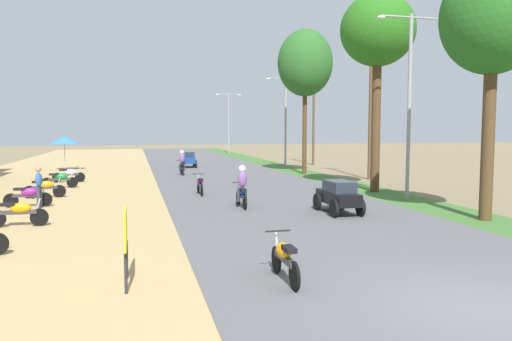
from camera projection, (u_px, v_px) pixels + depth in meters
ground_plane at (482, 314)px, 8.43m from camera, size 180.00×180.00×0.00m
road_strip at (482, 312)px, 8.43m from camera, size 9.00×140.00×0.08m
parked_motorbike_second at (19, 211)px, 15.56m from camera, size 1.80×0.54×0.94m
parked_motorbike_third at (28, 195)px, 19.50m from camera, size 1.80×0.54×0.94m
parked_motorbike_fourth at (45, 187)px, 22.12m from camera, size 1.80×0.54×0.94m
parked_motorbike_fifth at (60, 179)px, 25.74m from camera, size 1.80×0.54×0.94m
parked_motorbike_sixth at (69, 174)px, 28.50m from camera, size 1.80×0.54×0.94m
street_signboard at (126, 233)px, 9.68m from camera, size 0.06×1.30×1.50m
vendor_umbrella at (64, 140)px, 36.46m from camera, size 2.20×2.20×2.52m
pedestrian_on_shoulder at (39, 185)px, 19.23m from camera, size 0.32×0.40×1.62m
median_tree_nearest at (493, 20)px, 16.20m from camera, size 3.36×3.36×8.56m
median_tree_second at (378, 33)px, 23.65m from camera, size 3.57×3.57×9.49m
median_tree_third at (305, 64)px, 33.10m from camera, size 3.68×3.68×9.66m
streetlamp_near at (409, 94)px, 21.24m from camera, size 3.16×0.20×7.92m
streetlamp_mid at (286, 115)px, 38.64m from camera, size 3.16×0.20×7.10m
streetlamp_far at (229, 118)px, 61.92m from camera, size 3.16×0.20×7.49m
utility_pole_near at (370, 97)px, 30.32m from camera, size 1.80×0.20×9.70m
utility_pole_far at (314, 107)px, 42.50m from camera, size 1.80×0.20×9.63m
car_sedan_black at (338, 195)px, 17.92m from camera, size 1.10×2.26×1.19m
car_hatchback_blue at (189, 159)px, 39.24m from camera, size 1.04×2.00×1.23m
motorbike_ahead_second at (284, 257)px, 9.98m from camera, size 0.54×1.80×0.94m
motorbike_ahead_third at (242, 188)px, 19.23m from camera, size 0.54×1.80×1.66m
motorbike_ahead_fourth at (200, 184)px, 23.09m from camera, size 0.54×1.80×0.94m
motorbike_ahead_fifth at (182, 163)px, 32.83m from camera, size 0.54×1.80×1.66m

